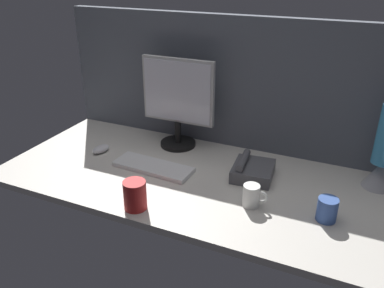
{
  "coord_description": "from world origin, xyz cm",
  "views": [
    {
      "loc": [
        57.06,
        -138.17,
        87.01
      ],
      "look_at": [
        -9.65,
        0.0,
        14.0
      ],
      "focal_mm": 36.55,
      "sensor_mm": 36.0,
      "label": 1
    }
  ],
  "objects_px": {
    "mouse": "(101,149)",
    "mug_ceramic_blue": "(327,209)",
    "keyboard": "(153,167)",
    "desk_phone": "(252,170)",
    "monitor": "(178,100)",
    "mug_ceramic_white": "(252,196)",
    "mug_red_plastic": "(135,195)"
  },
  "relations": [
    {
      "from": "monitor",
      "to": "desk_phone",
      "type": "relative_size",
      "value": 2.18
    },
    {
      "from": "mug_ceramic_blue",
      "to": "mug_red_plastic",
      "type": "height_order",
      "value": "mug_red_plastic"
    },
    {
      "from": "mouse",
      "to": "mug_red_plastic",
      "type": "distance_m",
      "value": 0.54
    },
    {
      "from": "keyboard",
      "to": "mug_ceramic_white",
      "type": "relative_size",
      "value": 3.8
    },
    {
      "from": "desk_phone",
      "to": "monitor",
      "type": "bearing_deg",
      "value": 159.69
    },
    {
      "from": "keyboard",
      "to": "mug_ceramic_white",
      "type": "height_order",
      "value": "mug_ceramic_white"
    },
    {
      "from": "keyboard",
      "to": "mouse",
      "type": "relative_size",
      "value": 3.85
    },
    {
      "from": "mug_ceramic_blue",
      "to": "mug_ceramic_white",
      "type": "height_order",
      "value": "same"
    },
    {
      "from": "keyboard",
      "to": "monitor",
      "type": "bearing_deg",
      "value": 94.19
    },
    {
      "from": "mug_ceramic_blue",
      "to": "mug_ceramic_white",
      "type": "relative_size",
      "value": 0.93
    },
    {
      "from": "keyboard",
      "to": "desk_phone",
      "type": "bearing_deg",
      "value": 17.99
    },
    {
      "from": "mug_ceramic_white",
      "to": "monitor",
      "type": "bearing_deg",
      "value": 142.74
    },
    {
      "from": "keyboard",
      "to": "mug_ceramic_white",
      "type": "xyz_separation_m",
      "value": [
        0.49,
        -0.1,
        0.04
      ]
    },
    {
      "from": "monitor",
      "to": "desk_phone",
      "type": "xyz_separation_m",
      "value": [
        0.44,
        -0.16,
        -0.21
      ]
    },
    {
      "from": "monitor",
      "to": "desk_phone",
      "type": "distance_m",
      "value": 0.51
    },
    {
      "from": "mug_red_plastic",
      "to": "desk_phone",
      "type": "relative_size",
      "value": 0.56
    },
    {
      "from": "monitor",
      "to": "mug_ceramic_white",
      "type": "distance_m",
      "value": 0.66
    },
    {
      "from": "mouse",
      "to": "mug_ceramic_white",
      "type": "xyz_separation_m",
      "value": [
        0.81,
        -0.14,
        0.03
      ]
    },
    {
      "from": "monitor",
      "to": "keyboard",
      "type": "xyz_separation_m",
      "value": [
        0.01,
        -0.28,
        -0.23
      ]
    },
    {
      "from": "mouse",
      "to": "keyboard",
      "type": "bearing_deg",
      "value": 5.31
    },
    {
      "from": "mouse",
      "to": "mug_red_plastic",
      "type": "xyz_separation_m",
      "value": [
        0.41,
        -0.34,
        0.04
      ]
    },
    {
      "from": "mug_red_plastic",
      "to": "mug_ceramic_white",
      "type": "relative_size",
      "value": 1.19
    },
    {
      "from": "monitor",
      "to": "mug_red_plastic",
      "type": "distance_m",
      "value": 0.61
    },
    {
      "from": "mug_ceramic_blue",
      "to": "desk_phone",
      "type": "relative_size",
      "value": 0.44
    },
    {
      "from": "monitor",
      "to": "mug_ceramic_blue",
      "type": "xyz_separation_m",
      "value": [
        0.78,
        -0.36,
        -0.2
      ]
    },
    {
      "from": "mug_ceramic_white",
      "to": "desk_phone",
      "type": "relative_size",
      "value": 0.47
    },
    {
      "from": "keyboard",
      "to": "desk_phone",
      "type": "xyz_separation_m",
      "value": [
        0.43,
        0.12,
        0.02
      ]
    },
    {
      "from": "mug_red_plastic",
      "to": "mug_ceramic_white",
      "type": "xyz_separation_m",
      "value": [
        0.4,
        0.2,
        -0.01
      ]
    },
    {
      "from": "mouse",
      "to": "mug_red_plastic",
      "type": "relative_size",
      "value": 0.83
    },
    {
      "from": "mouse",
      "to": "mug_ceramic_blue",
      "type": "relative_size",
      "value": 1.06
    },
    {
      "from": "mouse",
      "to": "desk_phone",
      "type": "xyz_separation_m",
      "value": [
        0.75,
        0.07,
        0.01
      ]
    },
    {
      "from": "mug_ceramic_white",
      "to": "desk_phone",
      "type": "xyz_separation_m",
      "value": [
        -0.06,
        0.22,
        -0.01
      ]
    }
  ]
}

